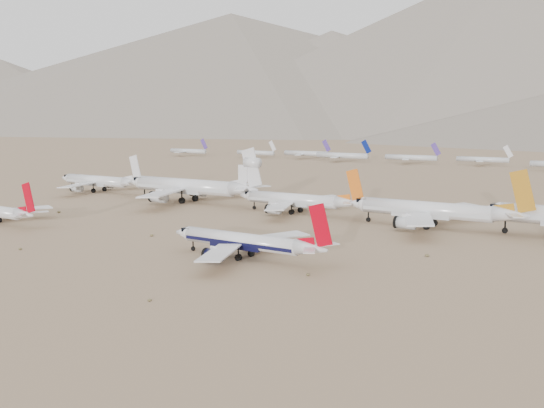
# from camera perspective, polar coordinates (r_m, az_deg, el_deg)

# --- Properties ---
(ground) EXTENTS (7000.00, 7000.00, 0.00)m
(ground) POSITION_cam_1_polar(r_m,az_deg,el_deg) (131.66, -6.22, -5.40)
(ground) COLOR #83674C
(ground) RESTS_ON ground
(main_airliner) EXTENTS (39.11, 38.20, 13.80)m
(main_airliner) POSITION_cam_1_polar(r_m,az_deg,el_deg) (132.57, -2.38, -3.59)
(main_airliner) COLOR silver
(main_airliner) RESTS_ON ground
(row2_gold_tail) EXTENTS (50.09, 48.99, 17.83)m
(row2_gold_tail) POSITION_cam_1_polar(r_m,az_deg,el_deg) (176.22, 14.92, -0.61)
(row2_gold_tail) COLOR silver
(row2_gold_tail) RESTS_ON ground
(row2_orange_tail) EXTENTS (43.89, 42.93, 15.66)m
(row2_orange_tail) POSITION_cam_1_polar(r_m,az_deg,el_deg) (197.38, 2.41, 0.35)
(row2_orange_tail) COLOR silver
(row2_orange_tail) RESTS_ON ground
(row2_white_trijet) EXTENTS (59.80, 58.44, 21.19)m
(row2_white_trijet) POSITION_cam_1_polar(r_m,az_deg,el_deg) (225.35, -7.58, 1.66)
(row2_white_trijet) COLOR silver
(row2_white_trijet) RESTS_ON ground
(row2_white_twin) EXTENTS (46.42, 45.42, 16.59)m
(row2_white_twin) POSITION_cam_1_polar(r_m,az_deg,el_deg) (267.40, -15.93, 2.07)
(row2_white_twin) COLOR silver
(row2_white_twin) RESTS_ON ground
(distant_storage_row) EXTENTS (572.14, 62.35, 15.68)m
(distant_storage_row) POSITION_cam_1_polar(r_m,az_deg,el_deg) (419.43, 22.73, 3.71)
(distant_storage_row) COLOR silver
(distant_storage_row) RESTS_ON ground
(desert_scrub) EXTENTS (261.14, 121.67, 0.63)m
(desert_scrub) POSITION_cam_1_polar(r_m,az_deg,el_deg) (109.33, -15.68, -8.25)
(desert_scrub) COLOR brown
(desert_scrub) RESTS_ON ground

